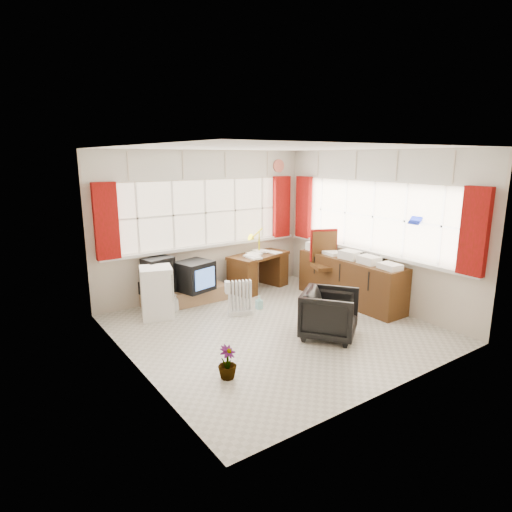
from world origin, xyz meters
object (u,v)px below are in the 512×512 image
at_px(desk, 259,270).
at_px(task_chair, 325,261).
at_px(mini_fridge, 157,292).
at_px(crt_tv, 195,276).
at_px(office_chair, 330,314).
at_px(desk_lamp, 259,236).
at_px(credenza, 350,279).
at_px(tv_bench, 186,296).
at_px(radiator, 240,301).

relative_size(desk, task_chair, 1.07).
bearing_deg(mini_fridge, crt_tv, 13.80).
bearing_deg(task_chair, office_chair, -131.66).
bearing_deg(desk, desk_lamp, 49.84).
bearing_deg(task_chair, credenza, -77.74).
xyz_separation_m(task_chair, crt_tv, (-2.07, 0.88, -0.13)).
bearing_deg(task_chair, desk_lamp, 121.34).
distance_m(desk_lamp, office_chair, 2.54).
height_order(desk_lamp, credenza, desk_lamp).
relative_size(credenza, mini_fridge, 2.55).
bearing_deg(mini_fridge, credenza, -22.23).
distance_m(crt_tv, mini_fridge, 0.76).
xyz_separation_m(desk_lamp, task_chair, (0.65, -1.07, -0.36)).
relative_size(desk_lamp, mini_fridge, 0.58).
xyz_separation_m(desk_lamp, crt_tv, (-1.42, -0.19, -0.48)).
xyz_separation_m(tv_bench, crt_tv, (0.11, -0.15, 0.37)).
bearing_deg(credenza, tv_bench, 146.29).
xyz_separation_m(desk_lamp, tv_bench, (-1.52, -0.03, -0.85)).
relative_size(task_chair, tv_bench, 0.83).
distance_m(desk, tv_bench, 1.48).
bearing_deg(office_chair, credenza, -3.19).
height_order(desk, task_chair, task_chair).
bearing_deg(credenza, mini_fridge, 157.77).
bearing_deg(desk_lamp, radiator, -136.91).
relative_size(radiator, tv_bench, 0.39).
distance_m(task_chair, radiator, 1.76).
distance_m(desk_lamp, mini_fridge, 2.26).
relative_size(crt_tv, mini_fridge, 0.81).
relative_size(task_chair, mini_fridge, 1.49).
distance_m(desk_lamp, task_chair, 1.30).
xyz_separation_m(radiator, credenza, (1.82, -0.56, 0.17)).
bearing_deg(tv_bench, crt_tv, -55.42).
bearing_deg(office_chair, crt_tv, 75.43).
bearing_deg(crt_tv, tv_bench, 124.58).
bearing_deg(desk_lamp, desk, -130.16).
relative_size(credenza, tv_bench, 1.43).
bearing_deg(desk_lamp, credenza, -64.09).
bearing_deg(radiator, crt_tv, 113.47).
distance_m(desk_lamp, crt_tv, 1.51).
relative_size(desk, office_chair, 1.73).
relative_size(credenza, crt_tv, 3.15).
distance_m(task_chair, crt_tv, 2.25).
distance_m(desk_lamp, credenza, 1.82).
bearing_deg(desk, credenza, -60.86).
xyz_separation_m(radiator, crt_tv, (-0.35, 0.81, 0.27)).
xyz_separation_m(credenza, mini_fridge, (-2.91, 1.19, -0.00)).
height_order(radiator, tv_bench, radiator).
relative_size(office_chair, crt_tv, 1.14).
height_order(tv_bench, crt_tv, crt_tv).
bearing_deg(credenza, desk_lamp, 115.91).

